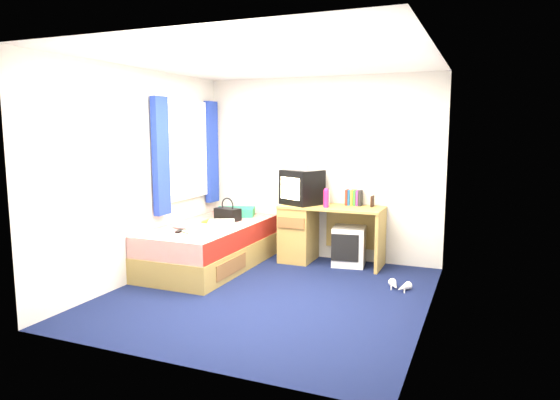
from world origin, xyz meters
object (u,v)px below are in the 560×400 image
at_px(aerosol_can, 328,197).
at_px(colour_swatch_fan, 187,232).
at_px(towel, 221,225).
at_px(water_bottle, 181,226).
at_px(pink_water_bottle, 326,199).
at_px(picture_frame, 372,201).
at_px(remote_control, 179,231).
at_px(vcr, 302,167).
at_px(bed, 211,246).
at_px(crt_tv, 302,187).
at_px(pillow, 235,212).
at_px(storage_cube, 349,246).
at_px(white_heels, 399,286).
at_px(desk, 311,231).
at_px(magazine, 214,221).
at_px(handbag, 228,214).

height_order(aerosol_can, colour_swatch_fan, aerosol_can).
bearing_deg(towel, water_bottle, -157.90).
bearing_deg(pink_water_bottle, picture_frame, 28.12).
bearing_deg(remote_control, vcr, 33.55).
relative_size(bed, crt_tv, 3.43).
distance_m(picture_frame, pink_water_bottle, 0.59).
bearing_deg(pillow, colour_swatch_fan, -89.80).
distance_m(storage_cube, pink_water_bottle, 0.68).
bearing_deg(pink_water_bottle, white_heels, -31.11).
relative_size(desk, storage_cube, 2.62).
distance_m(towel, colour_swatch_fan, 0.44).
height_order(picture_frame, aerosol_can, aerosol_can).
height_order(bed, remote_control, remote_control).
xyz_separation_m(vcr, water_bottle, (-1.14, -1.10, -0.66)).
height_order(crt_tv, towel, crt_tv).
xyz_separation_m(storage_cube, crt_tv, (-0.64, -0.01, 0.72)).
xyz_separation_m(water_bottle, colour_swatch_fan, (0.19, -0.17, -0.03)).
height_order(pink_water_bottle, colour_swatch_fan, pink_water_bottle).
distance_m(desk, picture_frame, 0.88).
bearing_deg(desk, colour_swatch_fan, -130.50).
bearing_deg(white_heels, magazine, 174.58).
bearing_deg(magazine, desk, 24.69).
relative_size(picture_frame, aerosol_can, 0.75).
distance_m(pillow, water_bottle, 1.06).
bearing_deg(pink_water_bottle, magazine, -164.40).
height_order(water_bottle, remote_control, water_bottle).
height_order(desk, colour_swatch_fan, desk).
distance_m(bed, pillow, 0.76).
xyz_separation_m(crt_tv, towel, (-0.69, -0.91, -0.38)).
distance_m(pillow, crt_tv, 1.02).
relative_size(crt_tv, white_heels, 2.03).
distance_m(desk, colour_swatch_fan, 1.67).
xyz_separation_m(pillow, remote_control, (-0.10, -1.21, -0.05)).
bearing_deg(magazine, picture_frame, 19.23).
xyz_separation_m(storage_cube, towel, (-1.32, -0.93, 0.34)).
bearing_deg(magazine, towel, -49.35).
relative_size(bed, desk, 1.54).
xyz_separation_m(pillow, white_heels, (2.34, -0.70, -0.56)).
relative_size(pink_water_bottle, colour_swatch_fan, 0.98).
bearing_deg(storage_cube, pink_water_bottle, -158.27).
distance_m(bed, vcr, 1.54).
height_order(picture_frame, remote_control, picture_frame).
distance_m(pink_water_bottle, magazine, 1.48).
bearing_deg(desk, pillow, -177.13).
relative_size(vcr, remote_control, 2.73).
distance_m(crt_tv, picture_frame, 0.92).
bearing_deg(handbag, white_heels, 3.87).
distance_m(crt_tv, aerosol_can, 0.36).
bearing_deg(desk, storage_cube, 1.20).
bearing_deg(crt_tv, remote_control, -103.87).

